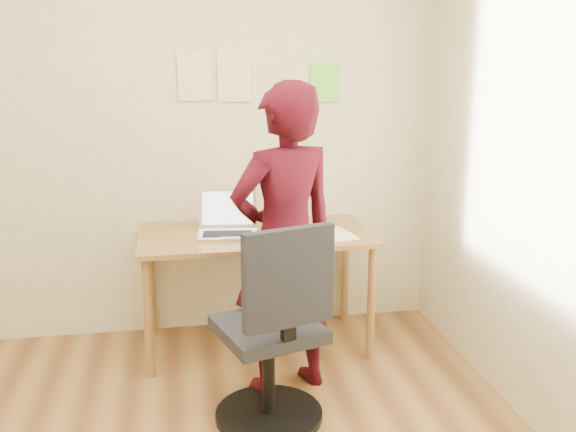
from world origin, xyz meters
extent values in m
cube|color=beige|center=(0.00, 1.77, 1.35)|extent=(3.50, 0.04, 2.70)
cube|color=olive|center=(0.53, 1.38, 0.72)|extent=(1.40, 0.70, 0.03)
cylinder|color=olive|center=(-0.12, 1.08, 0.35)|extent=(0.05, 0.05, 0.71)
cylinder|color=olive|center=(1.18, 1.08, 0.35)|extent=(0.05, 0.05, 0.71)
cylinder|color=olive|center=(-0.12, 1.68, 0.35)|extent=(0.05, 0.05, 0.71)
cylinder|color=olive|center=(1.18, 1.68, 0.35)|extent=(0.05, 0.05, 0.71)
cube|color=silver|center=(0.35, 1.35, 0.75)|extent=(0.38, 0.29, 0.02)
cube|color=black|center=(0.35, 1.35, 0.76)|extent=(0.30, 0.17, 0.00)
cube|color=silver|center=(0.37, 1.50, 0.88)|extent=(0.36, 0.11, 0.24)
cube|color=white|center=(0.37, 1.50, 0.88)|extent=(0.32, 0.09, 0.20)
cube|color=white|center=(0.99, 1.28, 0.74)|extent=(0.27, 0.34, 0.00)
cube|color=black|center=(0.79, 1.19, 0.74)|extent=(0.11, 0.14, 0.01)
cube|color=#3F4C59|center=(0.79, 1.19, 0.75)|extent=(0.09, 0.12, 0.00)
cube|color=#E9C78B|center=(0.21, 1.74, 1.66)|extent=(0.21, 0.00, 0.30)
cube|color=#E9C78B|center=(0.45, 1.74, 1.66)|extent=(0.21, 0.00, 0.30)
cube|color=#6FDA31|center=(1.03, 1.74, 1.62)|extent=(0.18, 0.00, 0.24)
cube|color=black|center=(0.48, 0.55, 0.48)|extent=(0.58, 0.58, 0.06)
cube|color=black|center=(0.55, 0.33, 0.82)|extent=(0.44, 0.18, 0.46)
cube|color=black|center=(0.54, 0.34, 0.58)|extent=(0.07, 0.06, 0.13)
cylinder|color=black|center=(0.48, 0.55, 0.23)|extent=(0.06, 0.06, 0.46)
cylinder|color=black|center=(0.48, 0.55, 0.02)|extent=(0.55, 0.55, 0.03)
imported|color=#35070F|center=(0.61, 0.84, 0.84)|extent=(0.71, 0.58, 1.68)
camera|label=1|loc=(0.07, -2.34, 1.80)|focal=40.00mm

